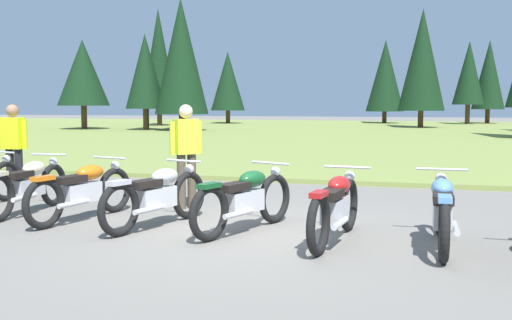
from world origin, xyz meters
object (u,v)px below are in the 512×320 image
motorcycle_orange (82,190)px  rider_with_back_turned (14,145)px  motorcycle_red (336,206)px  rider_checking_bike (186,150)px  motorcycle_british_green (245,199)px  motorcycle_silver (157,195)px  motorcycle_sky_blue (442,211)px  motorcycle_cream (28,185)px

motorcycle_orange → rider_with_back_turned: 2.78m
motorcycle_red → rider_checking_bike: rider_checking_bike is taller
motorcycle_orange → rider_checking_bike: rider_checking_bike is taller
motorcycle_british_green → rider_checking_bike: bearing=135.0°
motorcycle_red → motorcycle_orange: bearing=174.3°
motorcycle_orange → motorcycle_silver: same height
rider_checking_bike → rider_with_back_turned: same height
motorcycle_silver → motorcycle_sky_blue: same height
motorcycle_cream → motorcycle_orange: 1.12m
motorcycle_sky_blue → rider_with_back_turned: 7.48m
motorcycle_cream → rider_with_back_turned: rider_with_back_turned is taller
motorcycle_orange → rider_checking_bike: 1.77m
motorcycle_sky_blue → rider_with_back_turned: rider_with_back_turned is taller
motorcycle_sky_blue → rider_with_back_turned: size_ratio=1.26×
motorcycle_sky_blue → rider_checking_bike: size_ratio=1.26×
motorcycle_british_green → rider_with_back_turned: 5.06m
motorcycle_british_green → motorcycle_red: (1.23, -0.27, 0.00)m
motorcycle_silver → motorcycle_orange: bearing=173.6°
motorcycle_sky_blue → rider_checking_bike: rider_checking_bike is taller
rider_with_back_turned → motorcycle_cream: bearing=-45.7°
motorcycle_british_green → motorcycle_sky_blue: (2.47, -0.21, 0.00)m
motorcycle_cream → motorcycle_british_green: size_ratio=1.05×
motorcycle_silver → motorcycle_british_green: size_ratio=1.02×
motorcycle_cream → motorcycle_sky_blue: 6.07m
motorcycle_british_green → rider_with_back_turned: bearing=161.8°
rider_checking_bike → motorcycle_orange: bearing=-129.6°
motorcycle_cream → motorcycle_red: (4.81, -0.62, 0.00)m
motorcycle_orange → motorcycle_sky_blue: bearing=-3.6°
rider_checking_bike → rider_with_back_turned: (-3.38, 0.17, 0.00)m
motorcycle_orange → motorcycle_red: (3.72, -0.37, 0.00)m
motorcycle_silver → rider_checking_bike: bearing=96.3°
motorcycle_silver → motorcycle_red: size_ratio=0.97×
motorcycle_cream → motorcycle_british_green: bearing=-5.5°
motorcycle_british_green → motorcycle_silver: bearing=-178.1°
motorcycle_sky_blue → rider_checking_bike: bearing=157.3°
motorcycle_sky_blue → rider_with_back_turned: bearing=166.1°
motorcycle_cream → rider_checking_bike: bearing=26.0°
motorcycle_cream → motorcycle_british_green: same height
motorcycle_orange → motorcycle_red: bearing=-5.7°
motorcycle_orange → rider_checking_bike: (1.08, 1.31, 0.51)m
rider_checking_bike → rider_with_back_turned: bearing=177.1°
motorcycle_red → motorcycle_cream: bearing=172.7°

